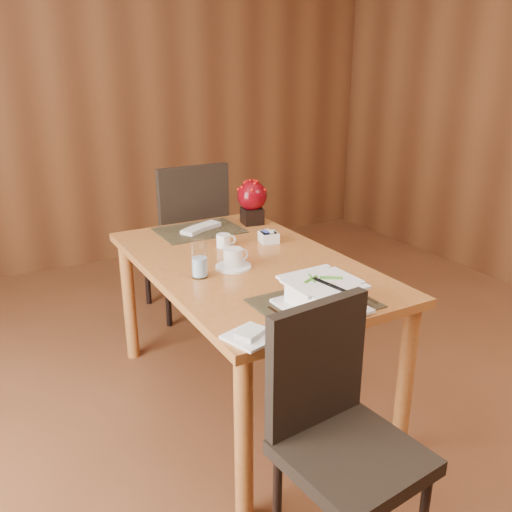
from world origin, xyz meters
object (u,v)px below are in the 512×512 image
coffee_cup (233,260)px  far_chair (187,232)px  creamer_jug (223,241)px  sugar_caddy (269,237)px  soup_setting (322,295)px  berry_decor (252,200)px  near_chair (337,422)px  bread_plate (251,337)px  dining_table (247,280)px  water_glass (199,259)px

coffee_cup → far_chair: bearing=78.3°
creamer_jug → sugar_caddy: (0.24, -0.05, -0.01)m
soup_setting → far_chair: far_chair is taller
creamer_jug → berry_decor: bearing=61.4°
soup_setting → near_chair: size_ratio=0.33×
bread_plate → near_chair: 0.40m
dining_table → bread_plate: (-0.35, -0.67, 0.10)m
berry_decor → near_chair: 1.59m
water_glass → berry_decor: bearing=45.5°
near_chair → berry_decor: bearing=65.8°
soup_setting → berry_decor: (0.33, 1.13, 0.08)m
sugar_caddy → near_chair: 1.21m
dining_table → creamer_jug: bearing=91.4°
near_chair → coffee_cup: bearing=80.0°
water_glass → near_chair: (0.11, -0.85, -0.32)m
sugar_caddy → water_glass: bearing=-152.4°
creamer_jug → berry_decor: (0.33, 0.30, 0.11)m
coffee_cup → creamer_jug: 0.30m
creamer_jug → far_chair: size_ratio=0.09×
coffee_cup → bread_plate: 0.67m
water_glass → berry_decor: (0.60, 0.61, 0.06)m
sugar_caddy → berry_decor: (0.09, 0.34, 0.11)m
soup_setting → creamer_jug: size_ratio=3.20×
creamer_jug → bread_plate: 0.97m
soup_setting → far_chair: 1.68m
dining_table → berry_decor: berry_decor is taller
soup_setting → sugar_caddy: soup_setting is taller
water_glass → far_chair: far_chair is taller
sugar_caddy → far_chair: far_chair is taller
coffee_cup → water_glass: (-0.18, -0.03, 0.04)m
dining_table → water_glass: bearing=-164.9°
dining_table → creamer_jug: 0.27m
water_glass → near_chair: bearing=-82.7°
far_chair → coffee_cup: bearing=77.6°
far_chair → dining_table: bearing=82.2°
dining_table → near_chair: 0.95m
coffee_cup → near_chair: (-0.07, -0.88, -0.28)m
water_glass → berry_decor: berry_decor is taller
soup_setting → coffee_cup: (-0.10, 0.55, -0.02)m
soup_setting → water_glass: size_ratio=1.77×
coffee_cup → far_chair: (0.23, 1.11, -0.21)m
dining_table → soup_setting: soup_setting is taller
dining_table → far_chair: (0.13, 1.06, -0.07)m
soup_setting → dining_table: bearing=88.3°
soup_setting → sugar_caddy: 0.82m
water_glass → coffee_cup: bearing=8.2°
sugar_caddy → berry_decor: size_ratio=0.36×
sugar_caddy → bread_plate: bearing=-124.1°
far_chair → sugar_caddy: bearing=95.8°
soup_setting → creamer_jug: soup_setting is taller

